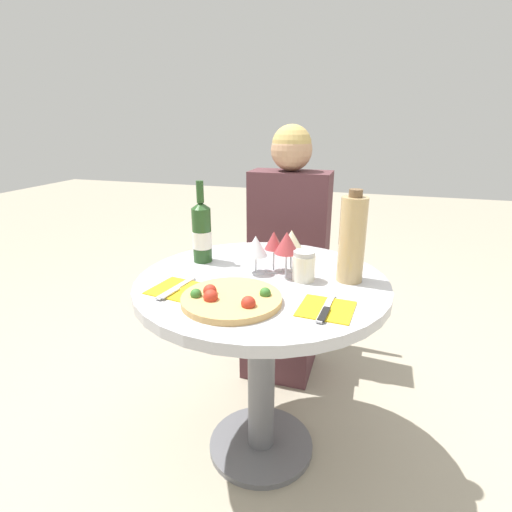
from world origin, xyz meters
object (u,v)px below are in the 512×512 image
Objects in this scene: dining_table at (262,319)px; wine_bottle at (202,232)px; seated_diner at (285,264)px; tall_carafe at (352,239)px; pizza_large at (231,299)px; chair_behind_diner at (291,271)px.

wine_bottle reaches higher than dining_table.
seated_diner is at bearing 95.53° from dining_table.
tall_carafe is (0.55, -0.03, 0.03)m from wine_bottle.
tall_carafe is (0.32, 0.28, 0.13)m from pizza_large.
wine_bottle is 0.55m from tall_carafe.
wine_bottle is (-0.26, 0.11, 0.27)m from dining_table.
dining_table is 2.79× the size of tall_carafe.
chair_behind_diner reaches higher than pizza_large.
tall_carafe reaches higher than chair_behind_diner.
dining_table is 0.77m from chair_behind_diner.
chair_behind_diner is at bearing -90.00° from seated_diner.
seated_diner reaches higher than tall_carafe.
tall_carafe is (0.28, 0.07, 0.30)m from dining_table.
wine_bottle reaches higher than pizza_large.
chair_behind_diner reaches higher than dining_table.
pizza_large is (-0.04, -0.20, 0.17)m from dining_table.
seated_diner is (-0.06, 0.63, -0.02)m from dining_table.
seated_diner reaches higher than dining_table.
wine_bottle is (-0.23, 0.31, 0.10)m from pizza_large.
wine_bottle is at bearing 68.70° from seated_diner.
seated_diner reaches higher than chair_behind_diner.
wine_bottle is at bearing 126.26° from pizza_large.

